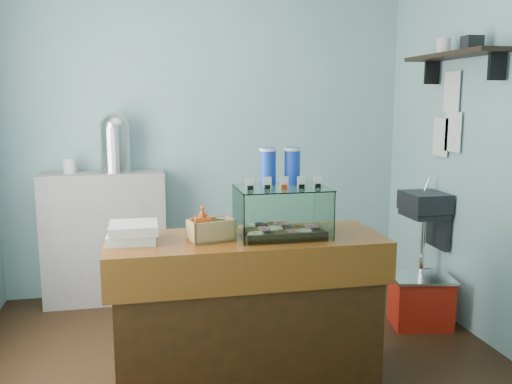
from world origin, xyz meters
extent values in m
plane|color=black|center=(0.00, 0.00, 0.00)|extent=(3.50, 3.50, 0.00)
cube|color=#7CAFB5|center=(0.00, 1.50, 1.40)|extent=(3.50, 0.04, 2.80)
cube|color=#7CAFB5|center=(0.00, -1.50, 1.40)|extent=(3.50, 0.04, 2.80)
cube|color=#7CAFB5|center=(1.75, 0.00, 1.40)|extent=(0.04, 3.00, 2.80)
cube|color=black|center=(1.58, 0.55, 0.90)|extent=(0.30, 0.35, 0.15)
cube|color=black|center=(1.71, 0.55, 0.70)|extent=(0.04, 0.30, 0.35)
cylinder|color=silver|center=(1.65, 0.65, 1.02)|extent=(0.02, 0.02, 0.12)
cylinder|color=silver|center=(1.58, 0.55, 0.55)|extent=(0.04, 0.04, 0.45)
cube|color=black|center=(1.60, 0.30, 2.00)|extent=(0.25, 1.00, 0.03)
cube|color=black|center=(1.67, -0.10, 1.90)|extent=(0.12, 0.03, 0.18)
cube|color=black|center=(1.67, 0.70, 1.90)|extent=(0.12, 0.03, 0.18)
cube|color=white|center=(1.73, 0.45, 1.45)|extent=(0.01, 0.21, 0.30)
cube|color=white|center=(1.73, 0.62, 1.40)|extent=(0.01, 0.21, 0.30)
cube|color=white|center=(1.73, 0.50, 1.75)|extent=(0.01, 0.21, 0.30)
cube|color=#421F0C|center=(0.00, -0.25, 0.42)|extent=(1.50, 0.56, 0.84)
cube|color=#491C09|center=(0.00, -0.25, 0.87)|extent=(1.60, 0.60, 0.06)
cube|color=#491C09|center=(0.00, -0.53, 0.75)|extent=(1.60, 0.04, 0.18)
cube|color=#97979A|center=(-0.90, 1.32, 0.55)|extent=(1.00, 0.32, 1.10)
cube|color=#372210|center=(0.21, -0.26, 0.91)|extent=(0.46, 0.33, 0.02)
torus|color=beige|center=(0.04, -0.36, 0.94)|extent=(0.10, 0.10, 0.03)
torus|color=black|center=(0.11, -0.36, 0.94)|extent=(0.10, 0.10, 0.03)
torus|color=brown|center=(0.18, -0.36, 0.94)|extent=(0.10, 0.10, 0.03)
torus|color=#DA677B|center=(0.24, -0.36, 0.94)|extent=(0.10, 0.10, 0.03)
torus|color=beige|center=(0.31, -0.36, 0.94)|extent=(0.10, 0.10, 0.03)
torus|color=black|center=(0.38, -0.36, 0.94)|extent=(0.10, 0.10, 0.03)
torus|color=brown|center=(0.04, -0.26, 0.94)|extent=(0.10, 0.10, 0.03)
torus|color=#DA677B|center=(0.11, -0.26, 0.94)|extent=(0.10, 0.10, 0.03)
torus|color=beige|center=(0.18, -0.26, 0.94)|extent=(0.10, 0.10, 0.03)
torus|color=black|center=(0.24, -0.26, 0.94)|extent=(0.10, 0.10, 0.03)
torus|color=brown|center=(0.31, -0.26, 0.94)|extent=(0.10, 0.10, 0.03)
torus|color=#DA677B|center=(0.38, -0.26, 0.94)|extent=(0.10, 0.10, 0.03)
torus|color=beige|center=(0.04, -0.15, 0.94)|extent=(0.10, 0.10, 0.03)
torus|color=black|center=(0.11, -0.15, 0.94)|extent=(0.10, 0.10, 0.03)
torus|color=brown|center=(0.18, -0.15, 0.94)|extent=(0.10, 0.10, 0.03)
torus|color=#DA677B|center=(0.25, -0.15, 0.94)|extent=(0.10, 0.10, 0.03)
cube|color=white|center=(0.21, -0.44, 1.04)|extent=(0.51, 0.01, 0.28)
cube|color=white|center=(0.21, -0.07, 1.04)|extent=(0.51, 0.01, 0.28)
cube|color=white|center=(-0.05, -0.26, 1.04)|extent=(0.01, 0.37, 0.28)
cube|color=white|center=(0.47, -0.26, 1.04)|extent=(0.01, 0.37, 0.28)
cube|color=white|center=(0.21, -0.26, 1.18)|extent=(0.53, 0.39, 0.01)
cube|color=white|center=(0.01, -0.31, 1.22)|extent=(0.05, 0.00, 0.07)
cube|color=black|center=(0.01, -0.31, 1.20)|extent=(0.03, 0.02, 0.02)
cube|color=white|center=(0.11, -0.31, 1.22)|extent=(0.05, 0.00, 0.07)
cube|color=black|center=(0.11, -0.31, 1.20)|extent=(0.03, 0.02, 0.02)
cube|color=white|center=(0.21, -0.31, 1.22)|extent=(0.05, 0.00, 0.07)
cube|color=#BB2E0F|center=(0.21, -0.31, 1.20)|extent=(0.03, 0.02, 0.02)
cube|color=white|center=(0.31, -0.31, 1.22)|extent=(0.05, 0.00, 0.07)
cube|color=black|center=(0.31, -0.31, 1.20)|extent=(0.03, 0.02, 0.02)
cube|color=white|center=(0.41, -0.31, 1.22)|extent=(0.05, 0.00, 0.07)
cube|color=black|center=(0.41, -0.31, 1.20)|extent=(0.03, 0.02, 0.02)
cylinder|color=#163CC0|center=(0.15, -0.14, 1.30)|extent=(0.09, 0.09, 0.22)
cylinder|color=silver|center=(0.15, -0.14, 1.40)|extent=(0.10, 0.10, 0.02)
cylinder|color=#163CC0|center=(0.30, -0.14, 1.30)|extent=(0.09, 0.09, 0.22)
cylinder|color=silver|center=(0.30, -0.14, 1.40)|extent=(0.10, 0.10, 0.02)
cube|color=tan|center=(-0.21, -0.28, 0.91)|extent=(0.28, 0.21, 0.01)
cube|color=tan|center=(-0.19, -0.34, 0.96)|extent=(0.25, 0.07, 0.12)
cube|color=tan|center=(-0.22, -0.21, 0.96)|extent=(0.25, 0.07, 0.12)
cube|color=tan|center=(-0.32, -0.30, 0.96)|extent=(0.05, 0.15, 0.12)
cube|color=tan|center=(-0.09, -0.25, 0.96)|extent=(0.05, 0.15, 0.12)
imported|color=#CC4813|center=(-0.26, -0.29, 1.01)|extent=(0.11, 0.11, 0.19)
cylinder|color=#3B8424|center=(-0.15, -0.26, 0.96)|extent=(0.06, 0.06, 0.10)
cylinder|color=silver|center=(-0.15, -0.26, 1.02)|extent=(0.05, 0.05, 0.01)
cube|color=silver|center=(-0.64, -0.22, 0.93)|extent=(0.28, 0.28, 0.05)
cube|color=silver|center=(-0.64, -0.23, 0.98)|extent=(0.26, 0.26, 0.05)
cylinder|color=silver|center=(-0.78, 1.32, 1.10)|extent=(0.27, 0.27, 0.01)
cylinder|color=silver|center=(-0.78, 1.32, 1.29)|extent=(0.24, 0.24, 0.36)
sphere|color=silver|center=(-0.78, 1.32, 1.47)|extent=(0.24, 0.24, 0.24)
cube|color=red|center=(1.44, 0.29, 0.18)|extent=(0.47, 0.39, 0.37)
cube|color=silver|center=(1.44, 0.29, 0.38)|extent=(0.49, 0.41, 0.02)
camera|label=1|loc=(-0.58, -3.25, 1.68)|focal=38.00mm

